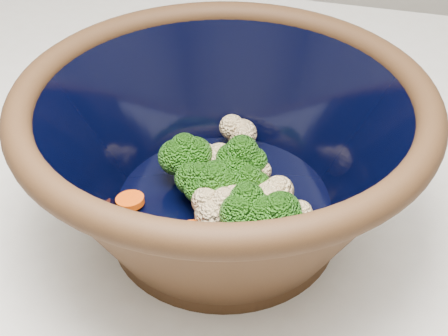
{
  "coord_description": "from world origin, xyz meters",
  "views": [
    {
      "loc": [
        0.03,
        -0.35,
        1.31
      ],
      "look_at": [
        -0.09,
        0.06,
        0.97
      ],
      "focal_mm": 50.0,
      "sensor_mm": 36.0,
      "label": 1
    }
  ],
  "objects": [
    {
      "name": "mixing_bowl",
      "position": [
        -0.09,
        0.06,
        0.98
      ],
      "size": [
        0.42,
        0.42,
        0.15
      ],
      "rotation": [
        0.0,
        0.0,
        0.31
      ],
      "color": "black",
      "rests_on": "counter"
    },
    {
      "name": "vegetable_pile",
      "position": [
        -0.08,
        0.05,
        0.96
      ],
      "size": [
        0.17,
        0.17,
        0.06
      ],
      "color": "#608442",
      "rests_on": "mixing_bowl"
    }
  ]
}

